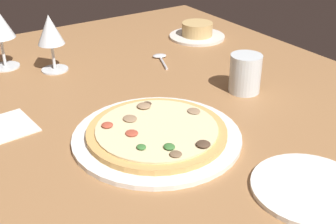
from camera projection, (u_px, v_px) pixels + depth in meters
dining_table at (178, 119)px, 99.82cm from camera, size 150.00×110.00×4.00cm
pizza_main at (157, 134)px, 88.13cm from camera, size 33.83×33.83×3.38cm
ramekin_on_saucer at (197, 32)px, 143.35cm from camera, size 18.00×18.00×4.99cm
wine_glass_far at (50, 32)px, 115.02cm from camera, size 7.16×7.16×15.26cm
water_glass at (245, 75)px, 106.45cm from camera, size 7.64×7.64×9.34cm
side_plate at (310, 188)px, 73.87cm from camera, size 19.80×19.80×0.90cm
spoon at (161, 58)px, 127.01cm from camera, size 11.24×6.13×1.00cm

